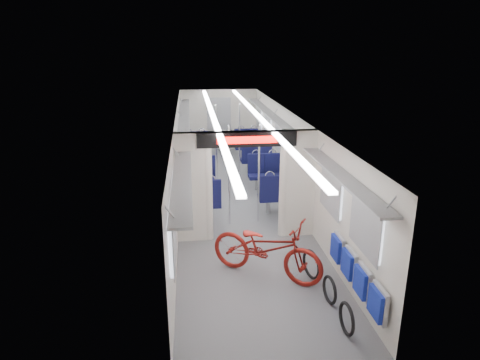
{
  "coord_description": "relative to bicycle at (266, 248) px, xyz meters",
  "views": [
    {
      "loc": [
        -1.12,
        -10.32,
        3.99
      ],
      "look_at": [
        -0.07,
        -1.46,
        1.11
      ],
      "focal_mm": 32.0,
      "sensor_mm": 36.0,
      "label": 1
    }
  ],
  "objects": [
    {
      "name": "carriage",
      "position": [
        -0.14,
        3.4,
        0.95
      ],
      "size": [
        12.0,
        12.02,
        2.31
      ],
      "color": "#515456",
      "rests_on": "ground"
    },
    {
      "name": "bicycle",
      "position": [
        0.0,
        0.0,
        0.0
      ],
      "size": [
        2.14,
        1.77,
        1.1
      ],
      "primitive_type": "imported",
      "rotation": [
        0.0,
        0.0,
        0.98
      ],
      "color": "maroon",
      "rests_on": "ground"
    },
    {
      "name": "flip_bench",
      "position": [
        1.21,
        -1.04,
        0.03
      ],
      "size": [
        0.12,
        2.08,
        0.49
      ],
      "color": "gray",
      "rests_on": "carriage"
    },
    {
      "name": "bike_hoop_a",
      "position": [
        0.86,
        -1.7,
        -0.33
      ],
      "size": [
        0.08,
        0.49,
        0.49
      ],
      "primitive_type": "torus",
      "rotation": [
        1.57,
        0.0,
        1.63
      ],
      "color": "black",
      "rests_on": "ground"
    },
    {
      "name": "bike_hoop_b",
      "position": [
        0.86,
        -0.94,
        -0.34
      ],
      "size": [
        0.11,
        0.47,
        0.47
      ],
      "primitive_type": "torus",
      "rotation": [
        1.57,
        0.0,
        1.69
      ],
      "color": "black",
      "rests_on": "ground"
    },
    {
      "name": "bike_hoop_c",
      "position": [
        0.78,
        -0.16,
        -0.31
      ],
      "size": [
        0.19,
        0.53,
        0.54
      ],
      "primitive_type": "torus",
      "rotation": [
        1.57,
        0.0,
        1.85
      ],
      "color": "black",
      "rests_on": "ground"
    },
    {
      "name": "seat_bay_near_left",
      "position": [
        -1.08,
        3.59,
        0.02
      ],
      "size": [
        0.95,
        2.26,
        1.16
      ],
      "color": "#0B0D33",
      "rests_on": "ground"
    },
    {
      "name": "seat_bay_near_right",
      "position": [
        0.79,
        3.78,
        0.01
      ],
      "size": [
        0.93,
        2.17,
        1.13
      ],
      "color": "#0B0D33",
      "rests_on": "ground"
    },
    {
      "name": "seat_bay_far_left",
      "position": [
        -1.08,
        7.31,
        -0.01
      ],
      "size": [
        0.91,
        2.08,
        1.1
      ],
      "color": "#0B0D33",
      "rests_on": "ground"
    },
    {
      "name": "seat_bay_far_right",
      "position": [
        0.79,
        7.26,
        0.02
      ],
      "size": [
        0.95,
        2.26,
        1.16
      ],
      "color": "#0B0D33",
      "rests_on": "ground"
    },
    {
      "name": "stanchion_near_left",
      "position": [
        -0.42,
        2.37,
        0.6
      ],
      "size": [
        0.04,
        0.04,
        2.3
      ],
      "primitive_type": "cylinder",
      "color": "silver",
      "rests_on": "ground"
    },
    {
      "name": "stanchion_near_right",
      "position": [
        0.25,
        2.44,
        0.6
      ],
      "size": [
        0.04,
        0.04,
        2.3
      ],
      "primitive_type": "cylinder",
      "color": "silver",
      "rests_on": "ground"
    },
    {
      "name": "stanchion_far_left",
      "position": [
        -0.5,
        5.58,
        0.6
      ],
      "size": [
        0.04,
        0.04,
        2.3
      ],
      "primitive_type": "cylinder",
      "color": "silver",
      "rests_on": "ground"
    },
    {
      "name": "stanchion_far_right",
      "position": [
        0.19,
        5.73,
        0.6
      ],
      "size": [
        0.04,
        0.04,
        2.3
      ],
      "primitive_type": "cylinder",
      "color": "silver",
      "rests_on": "ground"
    }
  ]
}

